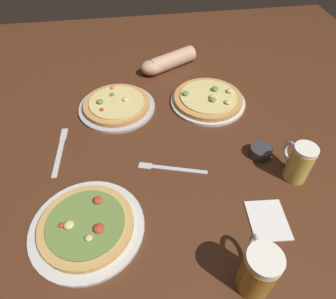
{
  "coord_description": "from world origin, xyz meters",
  "views": [
    {
      "loc": [
        -0.11,
        -0.72,
        0.78
      ],
      "look_at": [
        0.0,
        0.0,
        0.02
      ],
      "focal_mm": 32.03,
      "sensor_mm": 36.0,
      "label": 1
    }
  ],
  "objects_px": {
    "fork_left": "(171,168)",
    "beer_mug_amber": "(299,162)",
    "diner_arm": "(167,62)",
    "pizza_plate_side": "(208,99)",
    "napkin_folded": "(268,220)",
    "ramekin_sauce": "(260,151)",
    "knife_right": "(60,151)",
    "pizza_plate_near": "(87,226)",
    "pizza_plate_far": "(117,105)",
    "beer_mug_dark": "(258,270)"
  },
  "relations": [
    {
      "from": "beer_mug_amber",
      "to": "knife_right",
      "type": "relative_size",
      "value": 0.56
    },
    {
      "from": "diner_arm",
      "to": "ramekin_sauce",
      "type": "bearing_deg",
      "value": -68.36
    },
    {
      "from": "pizza_plate_far",
      "to": "pizza_plate_side",
      "type": "bearing_deg",
      "value": -2.81
    },
    {
      "from": "pizza_plate_far",
      "to": "fork_left",
      "type": "xyz_separation_m",
      "value": [
        0.17,
        -0.36,
        -0.01
      ]
    },
    {
      "from": "pizza_plate_near",
      "to": "ramekin_sauce",
      "type": "bearing_deg",
      "value": 18.92
    },
    {
      "from": "pizza_plate_far",
      "to": "napkin_folded",
      "type": "height_order",
      "value": "pizza_plate_far"
    },
    {
      "from": "fork_left",
      "to": "beer_mug_amber",
      "type": "bearing_deg",
      "value": -12.73
    },
    {
      "from": "beer_mug_dark",
      "to": "pizza_plate_side",
      "type": "bearing_deg",
      "value": 84.73
    },
    {
      "from": "knife_right",
      "to": "pizza_plate_near",
      "type": "bearing_deg",
      "value": -71.71
    },
    {
      "from": "napkin_folded",
      "to": "fork_left",
      "type": "distance_m",
      "value": 0.35
    },
    {
      "from": "napkin_folded",
      "to": "pizza_plate_side",
      "type": "bearing_deg",
      "value": 93.84
    },
    {
      "from": "pizza_plate_side",
      "to": "beer_mug_amber",
      "type": "xyz_separation_m",
      "value": [
        0.19,
        -0.43,
        0.05
      ]
    },
    {
      "from": "pizza_plate_far",
      "to": "beer_mug_amber",
      "type": "relative_size",
      "value": 2.3
    },
    {
      "from": "pizza_plate_near",
      "to": "diner_arm",
      "type": "bearing_deg",
      "value": 66.69
    },
    {
      "from": "napkin_folded",
      "to": "ramekin_sauce",
      "type": "bearing_deg",
      "value": 74.7
    },
    {
      "from": "fork_left",
      "to": "diner_arm",
      "type": "distance_m",
      "value": 0.63
    },
    {
      "from": "pizza_plate_side",
      "to": "beer_mug_amber",
      "type": "relative_size",
      "value": 2.3
    },
    {
      "from": "pizza_plate_side",
      "to": "beer_mug_amber",
      "type": "height_order",
      "value": "beer_mug_amber"
    },
    {
      "from": "knife_right",
      "to": "diner_arm",
      "type": "relative_size",
      "value": 0.88
    },
    {
      "from": "beer_mug_amber",
      "to": "pizza_plate_side",
      "type": "bearing_deg",
      "value": 113.42
    },
    {
      "from": "beer_mug_dark",
      "to": "beer_mug_amber",
      "type": "distance_m",
      "value": 0.4
    },
    {
      "from": "beer_mug_dark",
      "to": "fork_left",
      "type": "relative_size",
      "value": 0.66
    },
    {
      "from": "beer_mug_amber",
      "to": "pizza_plate_near",
      "type": "bearing_deg",
      "value": -171.71
    },
    {
      "from": "napkin_folded",
      "to": "fork_left",
      "type": "bearing_deg",
      "value": 136.41
    },
    {
      "from": "fork_left",
      "to": "diner_arm",
      "type": "bearing_deg",
      "value": 82.88
    },
    {
      "from": "beer_mug_dark",
      "to": "beer_mug_amber",
      "type": "height_order",
      "value": "beer_mug_dark"
    },
    {
      "from": "beer_mug_dark",
      "to": "ramekin_sauce",
      "type": "height_order",
      "value": "beer_mug_dark"
    },
    {
      "from": "pizza_plate_near",
      "to": "napkin_folded",
      "type": "xyz_separation_m",
      "value": [
        0.52,
        -0.05,
        -0.01
      ]
    },
    {
      "from": "knife_right",
      "to": "diner_arm",
      "type": "height_order",
      "value": "diner_arm"
    },
    {
      "from": "ramekin_sauce",
      "to": "pizza_plate_far",
      "type": "bearing_deg",
      "value": 145.15
    },
    {
      "from": "fork_left",
      "to": "diner_arm",
      "type": "relative_size",
      "value": 0.84
    },
    {
      "from": "pizza_plate_near",
      "to": "beer_mug_dark",
      "type": "distance_m",
      "value": 0.47
    },
    {
      "from": "beer_mug_amber",
      "to": "fork_left",
      "type": "height_order",
      "value": "beer_mug_amber"
    },
    {
      "from": "pizza_plate_far",
      "to": "diner_arm",
      "type": "xyz_separation_m",
      "value": [
        0.25,
        0.27,
        0.02
      ]
    },
    {
      "from": "beer_mug_dark",
      "to": "pizza_plate_far",
      "type": "bearing_deg",
      "value": 112.48
    },
    {
      "from": "ramekin_sauce",
      "to": "diner_arm",
      "type": "distance_m",
      "value": 0.66
    },
    {
      "from": "napkin_folded",
      "to": "knife_right",
      "type": "relative_size",
      "value": 0.56
    },
    {
      "from": "pizza_plate_near",
      "to": "diner_arm",
      "type": "height_order",
      "value": "diner_arm"
    },
    {
      "from": "pizza_plate_near",
      "to": "pizza_plate_far",
      "type": "height_order",
      "value": "same"
    },
    {
      "from": "ramekin_sauce",
      "to": "napkin_folded",
      "type": "relative_size",
      "value": 0.56
    },
    {
      "from": "beer_mug_amber",
      "to": "napkin_folded",
      "type": "bearing_deg",
      "value": -134.55
    },
    {
      "from": "beer_mug_amber",
      "to": "diner_arm",
      "type": "distance_m",
      "value": 0.78
    },
    {
      "from": "beer_mug_dark",
      "to": "knife_right",
      "type": "bearing_deg",
      "value": 134.11
    },
    {
      "from": "pizza_plate_far",
      "to": "beer_mug_dark",
      "type": "distance_m",
      "value": 0.82
    },
    {
      "from": "pizza_plate_side",
      "to": "napkin_folded",
      "type": "height_order",
      "value": "pizza_plate_side"
    },
    {
      "from": "beer_mug_dark",
      "to": "diner_arm",
      "type": "relative_size",
      "value": 0.55
    },
    {
      "from": "pizza_plate_near",
      "to": "diner_arm",
      "type": "xyz_separation_m",
      "value": [
        0.35,
        0.81,
        0.02
      ]
    },
    {
      "from": "pizza_plate_near",
      "to": "pizza_plate_side",
      "type": "xyz_separation_m",
      "value": [
        0.48,
        0.53,
        0.0
      ]
    },
    {
      "from": "pizza_plate_side",
      "to": "napkin_folded",
      "type": "relative_size",
      "value": 2.31
    },
    {
      "from": "pizza_plate_far",
      "to": "knife_right",
      "type": "distance_m",
      "value": 0.3
    }
  ]
}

